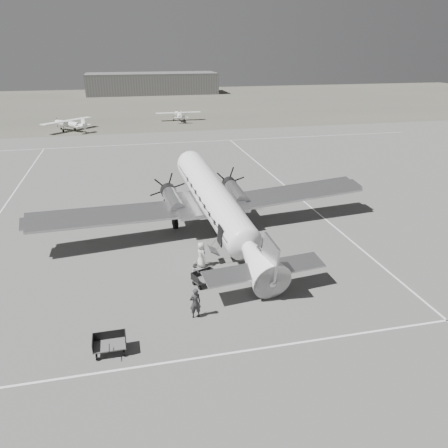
{
  "coord_description": "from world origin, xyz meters",
  "views": [
    {
      "loc": [
        -5.68,
        -32.12,
        15.05
      ],
      "look_at": [
        1.32,
        -1.67,
        2.2
      ],
      "focal_mm": 35.0,
      "sensor_mm": 36.0,
      "label": 1
    }
  ],
  "objects_px": {
    "light_plane_right": "(179,116)",
    "ramp_agent": "(196,271)",
    "dc3_airliner": "(218,207)",
    "passenger": "(201,255)",
    "light_plane_left": "(69,125)",
    "baggage_cart_far": "(110,345)",
    "baggage_cart_near": "(205,278)",
    "ground_crew": "(195,303)",
    "hangar_main": "(152,83)"
  },
  "relations": [
    {
      "from": "hangar_main",
      "to": "ground_crew",
      "type": "height_order",
      "value": "hangar_main"
    },
    {
      "from": "light_plane_left",
      "to": "light_plane_right",
      "type": "relative_size",
      "value": 1.12
    },
    {
      "from": "hangar_main",
      "to": "dc3_airliner",
      "type": "xyz_separation_m",
      "value": [
        -3.68,
        -119.67,
        -0.44
      ]
    },
    {
      "from": "light_plane_left",
      "to": "ground_crew",
      "type": "xyz_separation_m",
      "value": [
        13.06,
        -65.3,
        -0.15
      ]
    },
    {
      "from": "light_plane_right",
      "to": "hangar_main",
      "type": "bearing_deg",
      "value": 90.24
    },
    {
      "from": "ramp_agent",
      "to": "baggage_cart_far",
      "type": "bearing_deg",
      "value": 134.65
    },
    {
      "from": "dc3_airliner",
      "to": "ramp_agent",
      "type": "relative_size",
      "value": 19.35
    },
    {
      "from": "hangar_main",
      "to": "ground_crew",
      "type": "xyz_separation_m",
      "value": [
        -7.4,
        -130.29,
        -2.34
      ]
    },
    {
      "from": "baggage_cart_far",
      "to": "ground_crew",
      "type": "height_order",
      "value": "ground_crew"
    },
    {
      "from": "hangar_main",
      "to": "dc3_airliner",
      "type": "relative_size",
      "value": 1.4
    },
    {
      "from": "light_plane_right",
      "to": "ramp_agent",
      "type": "relative_size",
      "value": 6.19
    },
    {
      "from": "dc3_airliner",
      "to": "baggage_cart_far",
      "type": "xyz_separation_m",
      "value": [
        -8.65,
        -12.87,
        -2.35
      ]
    },
    {
      "from": "hangar_main",
      "to": "ramp_agent",
      "type": "relative_size",
      "value": 27.08
    },
    {
      "from": "hangar_main",
      "to": "dc3_airliner",
      "type": "distance_m",
      "value": 119.73
    },
    {
      "from": "dc3_airliner",
      "to": "light_plane_right",
      "type": "bearing_deg",
      "value": 78.24
    },
    {
      "from": "dc3_airliner",
      "to": "ramp_agent",
      "type": "distance_m",
      "value": 7.44
    },
    {
      "from": "light_plane_right",
      "to": "baggage_cart_far",
      "type": "relative_size",
      "value": 5.3
    },
    {
      "from": "passenger",
      "to": "baggage_cart_far",
      "type": "bearing_deg",
      "value": 124.36
    },
    {
      "from": "baggage_cart_far",
      "to": "passenger",
      "type": "relative_size",
      "value": 0.96
    },
    {
      "from": "baggage_cart_far",
      "to": "ground_crew",
      "type": "bearing_deg",
      "value": 23.84
    },
    {
      "from": "light_plane_left",
      "to": "ramp_agent",
      "type": "distance_m",
      "value": 62.68
    },
    {
      "from": "dc3_airliner",
      "to": "ramp_agent",
      "type": "height_order",
      "value": "dc3_airliner"
    },
    {
      "from": "light_plane_left",
      "to": "hangar_main",
      "type": "bearing_deg",
      "value": 28.77
    },
    {
      "from": "light_plane_right",
      "to": "baggage_cart_near",
      "type": "height_order",
      "value": "light_plane_right"
    },
    {
      "from": "dc3_airliner",
      "to": "passenger",
      "type": "relative_size",
      "value": 15.94
    },
    {
      "from": "baggage_cart_near",
      "to": "ramp_agent",
      "type": "distance_m",
      "value": 0.8
    },
    {
      "from": "ground_crew",
      "to": "ramp_agent",
      "type": "relative_size",
      "value": 1.24
    },
    {
      "from": "light_plane_right",
      "to": "dc3_airliner",
      "type": "bearing_deg",
      "value": -95.37
    },
    {
      "from": "dc3_airliner",
      "to": "ground_crew",
      "type": "height_order",
      "value": "dc3_airliner"
    },
    {
      "from": "hangar_main",
      "to": "ground_crew",
      "type": "relative_size",
      "value": 21.76
    },
    {
      "from": "baggage_cart_near",
      "to": "ramp_agent",
      "type": "xyz_separation_m",
      "value": [
        -0.51,
        0.54,
        0.3
      ]
    },
    {
      "from": "baggage_cart_far",
      "to": "ramp_agent",
      "type": "distance_m",
      "value": 8.53
    },
    {
      "from": "light_plane_left",
      "to": "ramp_agent",
      "type": "relative_size",
      "value": 6.96
    },
    {
      "from": "hangar_main",
      "to": "light_plane_left",
      "type": "height_order",
      "value": "hangar_main"
    },
    {
      "from": "baggage_cart_far",
      "to": "ramp_agent",
      "type": "xyz_separation_m",
      "value": [
        5.64,
        6.39,
        0.26
      ]
    },
    {
      "from": "light_plane_left",
      "to": "ground_crew",
      "type": "bearing_deg",
      "value": -122.45
    },
    {
      "from": "baggage_cart_near",
      "to": "passenger",
      "type": "xyz_separation_m",
      "value": [
        0.26,
        2.67,
        0.47
      ]
    },
    {
      "from": "ramp_agent",
      "to": "hangar_main",
      "type": "bearing_deg",
      "value": -6.97
    },
    {
      "from": "light_plane_left",
      "to": "ramp_agent",
      "type": "bearing_deg",
      "value": -121.06
    },
    {
      "from": "baggage_cart_near",
      "to": "baggage_cart_far",
      "type": "distance_m",
      "value": 8.49
    },
    {
      "from": "ground_crew",
      "to": "ramp_agent",
      "type": "xyz_separation_m",
      "value": [
        0.72,
        4.15,
        -0.19
      ]
    },
    {
      "from": "light_plane_left",
      "to": "baggage_cart_far",
      "type": "height_order",
      "value": "light_plane_left"
    },
    {
      "from": "hangar_main",
      "to": "ramp_agent",
      "type": "height_order",
      "value": "hangar_main"
    },
    {
      "from": "light_plane_right",
      "to": "passenger",
      "type": "distance_m",
      "value": 66.69
    },
    {
      "from": "ramp_agent",
      "to": "dc3_airliner",
      "type": "bearing_deg",
      "value": -28.85
    },
    {
      "from": "baggage_cart_near",
      "to": "ramp_agent",
      "type": "height_order",
      "value": "ramp_agent"
    },
    {
      "from": "ramp_agent",
      "to": "passenger",
      "type": "relative_size",
      "value": 0.82
    },
    {
      "from": "light_plane_left",
      "to": "baggage_cart_far",
      "type": "xyz_separation_m",
      "value": [
        8.14,
        -67.54,
        -0.61
      ]
    },
    {
      "from": "ground_crew",
      "to": "baggage_cart_near",
      "type": "bearing_deg",
      "value": -118.29
    },
    {
      "from": "passenger",
      "to": "ground_crew",
      "type": "bearing_deg",
      "value": 148.0
    }
  ]
}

